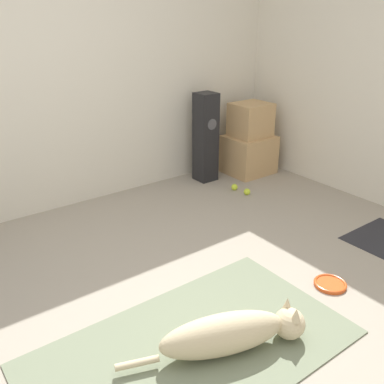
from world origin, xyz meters
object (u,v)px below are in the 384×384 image
object	(u,v)px
floor_speaker	(206,138)
tennis_ball_near_speaker	(247,192)
frisbee	(330,284)
cardboard_box_lower	(249,154)
dog	(233,333)
tennis_ball_by_boxes	(234,187)
cardboard_box_upper	(251,120)

from	to	relation	value
floor_speaker	tennis_ball_near_speaker	distance (m)	0.74
frisbee	cardboard_box_lower	world-z (taller)	cardboard_box_lower
frisbee	tennis_ball_near_speaker	size ratio (longest dim) A/B	3.31
dog	tennis_ball_near_speaker	size ratio (longest dim) A/B	15.37
dog	tennis_ball_by_boxes	bearing A→B (deg)	47.74
frisbee	cardboard_box_lower	bearing A→B (deg)	60.93
cardboard_box_lower	tennis_ball_by_boxes	size ratio (longest dim) A/B	7.64
cardboard_box_upper	tennis_ball_near_speaker	size ratio (longest dim) A/B	6.08
dog	tennis_ball_near_speaker	bearing A→B (deg)	44.39
tennis_ball_by_boxes	tennis_ball_near_speaker	world-z (taller)	same
cardboard_box_upper	tennis_ball_near_speaker	xyz separation A→B (m)	(-0.47, -0.48, -0.57)
cardboard_box_lower	frisbee	bearing A→B (deg)	-119.07
frisbee	tennis_ball_near_speaker	distance (m)	1.58
frisbee	cardboard_box_lower	size ratio (longest dim) A/B	0.43
tennis_ball_by_boxes	frisbee	bearing A→B (deg)	-110.01
dog	cardboard_box_upper	xyz separation A→B (m)	(2.02, 1.99, 0.48)
dog	frisbee	size ratio (longest dim) A/B	4.64
cardboard_box_upper	tennis_ball_near_speaker	bearing A→B (deg)	-134.44
dog	tennis_ball_by_boxes	xyz separation A→B (m)	(1.53, 1.68, -0.09)
cardboard_box_upper	tennis_ball_by_boxes	xyz separation A→B (m)	(-0.49, -0.31, -0.57)
dog	tennis_ball_near_speaker	world-z (taller)	dog
frisbee	tennis_ball_by_boxes	xyz separation A→B (m)	(0.59, 1.63, 0.02)
cardboard_box_upper	tennis_ball_near_speaker	world-z (taller)	cardboard_box_upper
cardboard_box_lower	floor_speaker	bearing A→B (deg)	167.06
cardboard_box_lower	cardboard_box_upper	size ratio (longest dim) A/B	1.26
cardboard_box_lower	dog	bearing A→B (deg)	-135.34
tennis_ball_by_boxes	floor_speaker	bearing A→B (deg)	96.69
tennis_ball_by_boxes	dog	bearing A→B (deg)	-132.26
cardboard_box_lower	tennis_ball_by_boxes	distance (m)	0.60
cardboard_box_lower	floor_speaker	size ratio (longest dim) A/B	0.54
dog	floor_speaker	size ratio (longest dim) A/B	1.08
tennis_ball_near_speaker	tennis_ball_by_boxes	bearing A→B (deg)	96.86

